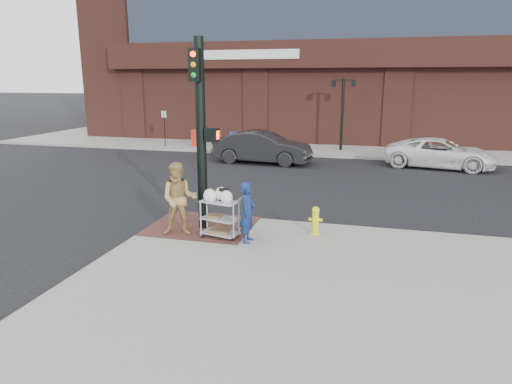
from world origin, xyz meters
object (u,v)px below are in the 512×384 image
(sedan_dark, at_px, (262,147))
(utility_cart, at_px, (220,215))
(traffic_signal_pole, at_px, (201,130))
(pedestrian_tan, at_px, (179,199))
(lamp_post, at_px, (343,106))
(fire_hydrant, at_px, (315,220))
(minivan_white, at_px, (440,153))
(woman_blue, at_px, (248,212))

(sedan_dark, height_order, utility_cart, sedan_dark)
(traffic_signal_pole, xyz_separation_m, pedestrian_tan, (-0.39, -0.67, -1.72))
(lamp_post, height_order, fire_hydrant, lamp_post)
(traffic_signal_pole, distance_m, minivan_white, 14.05)
(utility_cart, bearing_deg, fire_hydrant, 19.69)
(pedestrian_tan, bearing_deg, traffic_signal_pole, 41.46)
(minivan_white, bearing_deg, fire_hydrant, 169.33)
(lamp_post, distance_m, utility_cart, 16.04)
(minivan_white, distance_m, fire_hydrant, 12.32)
(sedan_dark, bearing_deg, lamp_post, -34.97)
(fire_hydrant, bearing_deg, woman_blue, -147.67)
(minivan_white, relative_size, fire_hydrant, 6.62)
(sedan_dark, relative_size, minivan_white, 0.97)
(traffic_signal_pole, bearing_deg, minivan_white, 57.83)
(pedestrian_tan, bearing_deg, minivan_white, 39.66)
(fire_hydrant, bearing_deg, minivan_white, 69.18)
(pedestrian_tan, relative_size, utility_cart, 1.48)
(woman_blue, relative_size, utility_cart, 1.18)
(woman_blue, bearing_deg, minivan_white, -25.69)
(sedan_dark, xyz_separation_m, utility_cart, (1.73, -11.39, -0.06))
(traffic_signal_pole, height_order, minivan_white, traffic_signal_pole)
(sedan_dark, height_order, fire_hydrant, sedan_dark)
(woman_blue, distance_m, sedan_dark, 11.81)
(sedan_dark, relative_size, utility_cart, 3.75)
(traffic_signal_pole, relative_size, utility_cart, 3.86)
(pedestrian_tan, height_order, utility_cart, pedestrian_tan)
(traffic_signal_pole, relative_size, minivan_white, 1.00)
(lamp_post, xyz_separation_m, woman_blue, (-1.02, -15.98, -1.70))
(minivan_white, xyz_separation_m, utility_cart, (-6.72, -12.36, 0.04))
(woman_blue, height_order, minivan_white, woman_blue)
(traffic_signal_pole, distance_m, utility_cart, 2.28)
(traffic_signal_pole, bearing_deg, lamp_post, 80.76)
(minivan_white, height_order, utility_cart, utility_cart)
(woman_blue, relative_size, fire_hydrant, 2.03)
(woman_blue, height_order, pedestrian_tan, pedestrian_tan)
(utility_cart, relative_size, fire_hydrant, 1.72)
(pedestrian_tan, bearing_deg, woman_blue, -20.62)
(fire_hydrant, bearing_deg, sedan_dark, 111.11)
(fire_hydrant, bearing_deg, lamp_post, 92.06)
(lamp_post, bearing_deg, sedan_dark, -128.53)
(pedestrian_tan, bearing_deg, sedan_dark, 75.05)
(woman_blue, bearing_deg, traffic_signal_pole, 62.47)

